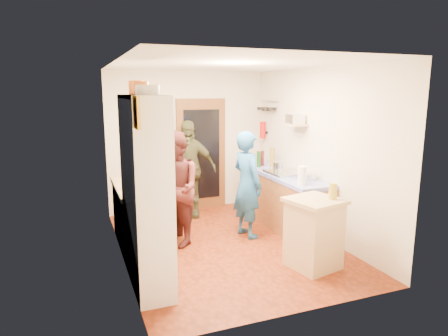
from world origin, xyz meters
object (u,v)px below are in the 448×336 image
hutch_body (146,193)px  right_counter_base (282,201)px  island_base (314,235)px  person_hob (250,185)px  person_back (188,169)px  person_left (176,188)px

hutch_body → right_counter_base: size_ratio=1.00×
island_base → person_hob: 1.42m
hutch_body → person_hob: (1.77, 1.02, -0.27)m
right_counter_base → person_back: person_back is taller
right_counter_base → person_left: 1.92m
right_counter_base → person_hob: 0.89m
island_base → hutch_body: bearing=171.3°
person_hob → hutch_body: bearing=107.5°
person_hob → person_back: 1.45m
right_counter_base → island_base: island_base is taller
right_counter_base → person_back: size_ratio=1.26×
person_back → person_hob: bearing=-46.1°
right_counter_base → person_left: size_ratio=1.31×
person_hob → person_back: (-0.60, 1.32, 0.05)m
island_base → person_hob: person_hob is taller
hutch_body → island_base: (2.06, -0.31, -0.67)m
hutch_body → person_hob: bearing=29.9°
right_counter_base → island_base: (-0.44, -1.61, 0.01)m
person_back → island_base: bearing=-52.0°
person_left → person_back: 1.31m
person_back → hutch_body: bearing=-97.2°
person_hob → island_base: bearing=-179.9°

